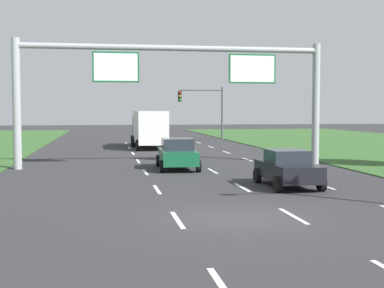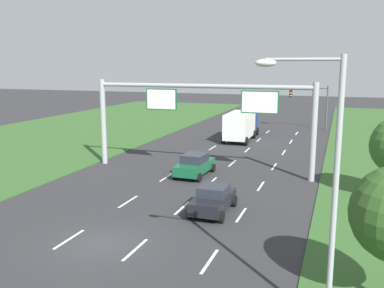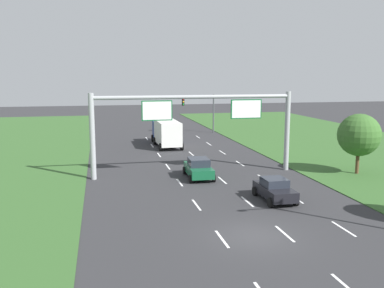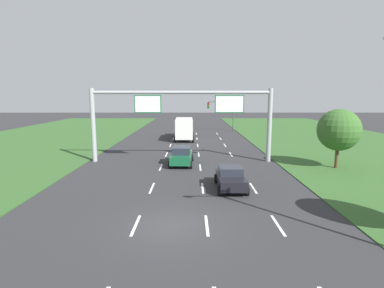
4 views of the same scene
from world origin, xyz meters
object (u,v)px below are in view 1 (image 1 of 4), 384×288
(box_truck, at_px, (149,128))
(car_near_red, at_px, (177,154))
(traffic_light_mast, at_px, (204,103))
(sign_gantry, at_px, (176,80))
(car_lead_silver, at_px, (287,168))

(box_truck, bearing_deg, car_near_red, -90.29)
(car_near_red, xyz_separation_m, traffic_light_mast, (6.45, 26.53, 3.04))
(car_near_red, height_order, traffic_light_mast, traffic_light_mast)
(box_truck, relative_size, sign_gantry, 0.47)
(car_lead_silver, bearing_deg, sign_gantry, 112.19)
(car_near_red, height_order, car_lead_silver, car_near_red)
(car_near_red, height_order, sign_gantry, sign_gantry)
(car_lead_silver, relative_size, traffic_light_mast, 0.70)
(car_lead_silver, relative_size, box_truck, 0.49)
(car_lead_silver, height_order, box_truck, box_truck)
(sign_gantry, bearing_deg, car_lead_silver, -68.03)
(car_near_red, xyz_separation_m, box_truck, (-0.16, 16.27, 0.86))
(car_near_red, distance_m, traffic_light_mast, 27.47)
(box_truck, height_order, traffic_light_mast, traffic_light_mast)
(sign_gantry, bearing_deg, box_truck, 91.07)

